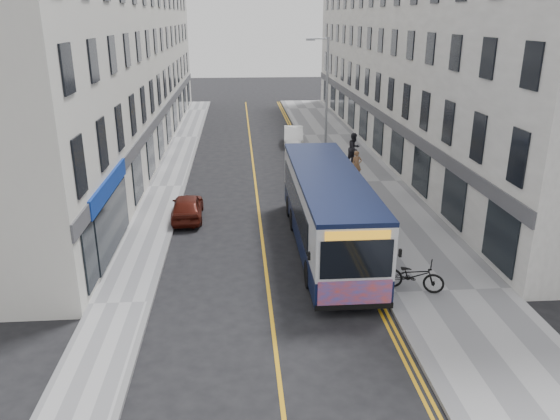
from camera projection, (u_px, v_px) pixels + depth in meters
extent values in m
plane|color=black|center=(268.00, 283.00, 19.65)|extent=(140.00, 140.00, 0.00)
cube|color=#98989B|center=(364.00, 182.00, 31.35)|extent=(4.50, 64.00, 0.12)
cube|color=#98989B|center=(167.00, 187.00, 30.53)|extent=(2.00, 64.00, 0.12)
cube|color=slate|center=(326.00, 183.00, 31.19)|extent=(0.18, 64.00, 0.13)
cube|color=slate|center=(185.00, 186.00, 30.60)|extent=(0.18, 64.00, 0.13)
cube|color=#CA8D11|center=(256.00, 186.00, 30.92)|extent=(0.12, 64.00, 0.01)
cube|color=#CA8D11|center=(318.00, 184.00, 31.17)|extent=(0.10, 64.00, 0.01)
cube|color=#CA8D11|center=(321.00, 184.00, 31.19)|extent=(0.10, 64.00, 0.01)
cube|color=silver|center=(414.00, 55.00, 38.03)|extent=(6.00, 46.00, 13.00)
cube|color=beige|center=(115.00, 57.00, 36.53)|extent=(6.00, 46.00, 13.00)
cylinder|color=#919499|center=(326.00, 109.00, 31.76)|extent=(0.14, 0.14, 8.00)
cylinder|color=#919499|center=(319.00, 39.00, 30.42)|extent=(1.00, 0.08, 0.08)
cube|color=#919499|center=(311.00, 40.00, 30.40)|extent=(0.50, 0.18, 0.12)
cube|color=black|center=(327.00, 231.00, 22.31)|extent=(2.51, 11.04, 0.90)
cube|color=silver|center=(328.00, 199.00, 21.85)|extent=(2.51, 11.04, 1.81)
cube|color=black|center=(329.00, 176.00, 21.52)|extent=(2.53, 11.04, 0.16)
cube|color=black|center=(295.00, 200.00, 22.39)|extent=(0.04, 8.63, 1.15)
cube|color=black|center=(356.00, 199.00, 22.58)|extent=(0.04, 8.63, 1.15)
cube|color=black|center=(357.00, 260.00, 16.68)|extent=(2.26, 0.04, 1.25)
cube|color=#EC3F13|center=(355.00, 295.00, 17.09)|extent=(2.36, 0.04, 0.95)
cube|color=orange|center=(358.00, 235.00, 16.40)|extent=(2.01, 0.04, 0.28)
cylinder|color=black|center=(310.00, 274.00, 19.22)|extent=(0.28, 1.00, 1.00)
cylinder|color=black|center=(373.00, 272.00, 19.38)|extent=(0.28, 1.00, 1.00)
cylinder|color=black|center=(294.00, 219.00, 24.40)|extent=(0.28, 1.00, 1.00)
cylinder|color=black|center=(344.00, 218.00, 24.57)|extent=(0.28, 1.00, 1.00)
cylinder|color=black|center=(290.00, 206.00, 26.10)|extent=(0.28, 1.00, 1.00)
cylinder|color=black|center=(337.00, 205.00, 26.26)|extent=(0.28, 1.00, 1.00)
imported|color=black|center=(413.00, 275.00, 18.75)|extent=(2.24, 1.50, 1.11)
imported|color=#8A5F3E|center=(357.00, 165.00, 31.57)|extent=(0.62, 0.43, 1.66)
imported|color=black|center=(354.00, 148.00, 34.88)|extent=(1.21, 1.18, 1.97)
imported|color=white|center=(293.00, 136.00, 40.69)|extent=(1.72, 4.06, 1.30)
imported|color=#50150D|center=(187.00, 207.00, 25.71)|extent=(1.53, 3.60, 1.21)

